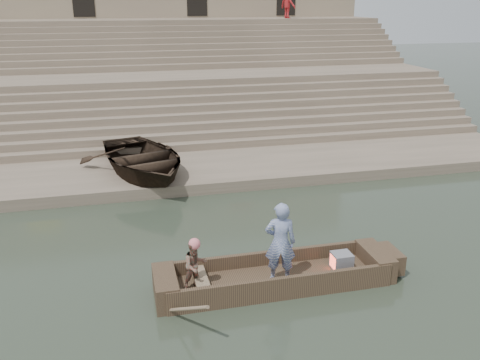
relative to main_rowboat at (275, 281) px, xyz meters
name	(u,v)px	position (x,y,z in m)	size (l,w,h in m)	color
ground	(151,299)	(-2.87, 0.08, -0.11)	(120.00, 120.00, 0.00)	#293326
lower_landing	(135,176)	(-2.87, 8.08, 0.09)	(32.00, 4.00, 0.40)	gray
mid_landing	(127,105)	(-2.87, 15.58, 1.29)	(32.00, 3.00, 2.80)	gray
upper_landing	(122,63)	(-2.87, 22.58, 2.49)	(32.00, 3.00, 5.20)	gray
ghat_steps	(125,91)	(-2.87, 17.27, 1.69)	(32.00, 11.00, 5.20)	gray
building_wall	(117,11)	(-2.87, 26.57, 5.49)	(32.00, 5.07, 11.20)	gray
main_rowboat	(275,281)	(0.00, 0.00, 0.00)	(5.00, 1.30, 0.22)	brown
rowboat_trim	(284,273)	(0.21, -0.01, 0.20)	(6.04, 2.63, 1.84)	brown
standing_man	(280,243)	(0.05, -0.16, 1.07)	(0.70, 0.46, 1.92)	navy
rowing_man	(195,265)	(-1.88, -0.07, 0.70)	(0.57, 0.44, 1.17)	#246E53
television	(341,261)	(1.65, 0.00, 0.31)	(0.46, 0.42, 0.40)	slate
beached_rowboat	(142,159)	(-2.58, 7.77, 0.83)	(3.75, 5.25, 1.09)	#2D2116
pedestrian	(288,3)	(7.47, 21.68, 6.00)	(1.18, 0.68, 1.82)	maroon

